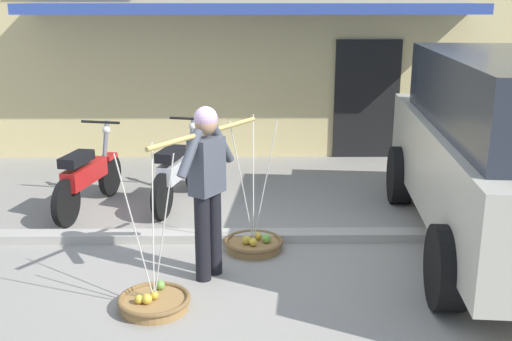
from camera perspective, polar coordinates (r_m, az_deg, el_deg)
ground_plane at (r=6.31m, az=-2.94°, el=-8.96°), size 90.00×90.00×0.00m
sidewalk_curb at (r=6.93m, az=-2.73°, el=-6.16°), size 20.00×0.24×0.10m
fruit_vendor at (r=5.76m, az=-4.61°, el=-1.04°), size 0.92×1.33×1.70m
fruit_basket_left_side at (r=5.54m, az=-9.55°, el=-11.99°), size 0.64×0.64×1.45m
fruit_basket_right_side at (r=6.66m, az=-0.22°, el=-6.84°), size 0.64×0.64×1.45m
motorcycle_nearest_shop at (r=8.05m, az=-15.55°, el=-0.56°), size 0.59×1.80×1.09m
motorcycle_second_in_row at (r=8.06m, az=-7.34°, el=-0.08°), size 0.63×1.79×1.09m
storefront_building at (r=12.72m, az=-0.48°, el=13.36°), size 13.00×6.00×4.20m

